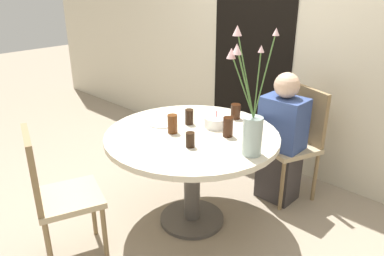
{
  "coord_description": "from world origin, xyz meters",
  "views": [
    {
      "loc": [
        1.69,
        -1.77,
        1.78
      ],
      "look_at": [
        0.0,
        0.0,
        0.78
      ],
      "focal_mm": 35.0,
      "sensor_mm": 36.0,
      "label": 1
    }
  ],
  "objects": [
    {
      "name": "birthday_cake",
      "position": [
        0.04,
        0.22,
        0.78
      ],
      "size": [
        0.18,
        0.18,
        0.12
      ],
      "color": "white",
      "rests_on": "dining_table"
    },
    {
      "name": "drink_glass_3",
      "position": [
        -0.14,
        0.11,
        0.8
      ],
      "size": [
        0.06,
        0.06,
        0.12
      ],
      "color": "black",
      "rests_on": "dining_table"
    },
    {
      "name": "chair_right_flank",
      "position": [
        -0.33,
        -0.91,
        0.54
      ],
      "size": [
        0.51,
        0.51,
        0.94
      ],
      "rotation": [
        0.0,
        0.0,
        2.79
      ],
      "color": "tan",
      "rests_on": "ground_plane"
    },
    {
      "name": "doorway_panel",
      "position": [
        -0.41,
        1.27,
        1.02
      ],
      "size": [
        0.9,
        0.01,
        2.05
      ],
      "color": "black",
      "rests_on": "ground_plane"
    },
    {
      "name": "drink_glass_0",
      "position": [
        0.15,
        -0.17,
        0.79
      ],
      "size": [
        0.06,
        0.06,
        0.1
      ],
      "color": "black",
      "rests_on": "dining_table"
    },
    {
      "name": "drink_glass_1",
      "position": [
        0.04,
        0.45,
        0.8
      ],
      "size": [
        0.08,
        0.08,
        0.12
      ],
      "color": "#33190C",
      "rests_on": "dining_table"
    },
    {
      "name": "dining_table",
      "position": [
        0.0,
        0.0,
        0.61
      ],
      "size": [
        1.24,
        1.24,
        0.74
      ],
      "color": "beige",
      "rests_on": "ground_plane"
    },
    {
      "name": "drink_glass_2",
      "position": [
        -0.11,
        -0.09,
        0.81
      ],
      "size": [
        0.07,
        0.07,
        0.13
      ],
      "color": "#51280F",
      "rests_on": "dining_table"
    },
    {
      "name": "person_boy",
      "position": [
        0.3,
        0.75,
        0.52
      ],
      "size": [
        0.34,
        0.24,
        1.1
      ],
      "color": "#383333",
      "rests_on": "ground_plane"
    },
    {
      "name": "ground_plane",
      "position": [
        0.0,
        0.0,
        0.0
      ],
      "size": [
        16.0,
        16.0,
        0.0
      ],
      "primitive_type": "plane",
      "color": "gray"
    },
    {
      "name": "chair_left_flank",
      "position": [
        0.35,
        0.9,
        0.54
      ],
      "size": [
        0.52,
        0.52,
        0.94
      ],
      "rotation": [
        0.0,
        0.0,
        -0.38
      ],
      "color": "tan",
      "rests_on": "ground_plane"
    },
    {
      "name": "wall_back",
      "position": [
        0.0,
        1.3,
        1.3
      ],
      "size": [
        8.0,
        0.05,
        2.6
      ],
      "color": "beige",
      "rests_on": "ground_plane"
    },
    {
      "name": "side_plate",
      "position": [
        -0.29,
        -0.02,
        0.75
      ],
      "size": [
        0.22,
        0.22,
        0.01
      ],
      "color": "white",
      "rests_on": "dining_table"
    },
    {
      "name": "flower_vase",
      "position": [
        0.49,
        0.01,
        0.96
      ],
      "size": [
        0.25,
        0.28,
        0.77
      ],
      "color": "#9EB2AD",
      "rests_on": "dining_table"
    },
    {
      "name": "drink_glass_4",
      "position": [
        0.22,
        0.13,
        0.81
      ],
      "size": [
        0.07,
        0.07,
        0.14
      ],
      "color": "#33190C",
      "rests_on": "dining_table"
    }
  ]
}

